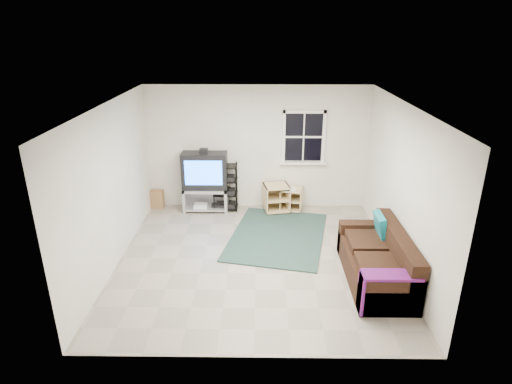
{
  "coord_description": "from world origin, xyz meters",
  "views": [
    {
      "loc": [
        0.08,
        -6.33,
        3.72
      ],
      "look_at": [
        -0.01,
        0.4,
        1.06
      ],
      "focal_mm": 30.0,
      "sensor_mm": 36.0,
      "label": 1
    }
  ],
  "objects_px": {
    "tv_unit": "(205,177)",
    "side_table_right": "(292,197)",
    "side_table_left": "(276,197)",
    "av_rack": "(225,190)",
    "sofa": "(378,262)"
  },
  "relations": [
    {
      "from": "sofa",
      "to": "tv_unit",
      "type": "bearing_deg",
      "value": 138.42
    },
    {
      "from": "side_table_left",
      "to": "sofa",
      "type": "distance_m",
      "value": 3.02
    },
    {
      "from": "tv_unit",
      "to": "side_table_right",
      "type": "distance_m",
      "value": 1.88
    },
    {
      "from": "av_rack",
      "to": "side_table_left",
      "type": "height_order",
      "value": "av_rack"
    },
    {
      "from": "tv_unit",
      "to": "side_table_left",
      "type": "height_order",
      "value": "tv_unit"
    },
    {
      "from": "tv_unit",
      "to": "side_table_left",
      "type": "xyz_separation_m",
      "value": [
        1.48,
        -0.01,
        -0.43
      ]
    },
    {
      "from": "side_table_left",
      "to": "side_table_right",
      "type": "bearing_deg",
      "value": 8.26
    },
    {
      "from": "av_rack",
      "to": "sofa",
      "type": "height_order",
      "value": "av_rack"
    },
    {
      "from": "tv_unit",
      "to": "av_rack",
      "type": "height_order",
      "value": "tv_unit"
    },
    {
      "from": "side_table_left",
      "to": "sofa",
      "type": "xyz_separation_m",
      "value": [
        1.5,
        -2.63,
        -0.01
      ]
    },
    {
      "from": "side_table_right",
      "to": "sofa",
      "type": "bearing_deg",
      "value": -66.59
    },
    {
      "from": "av_rack",
      "to": "side_table_left",
      "type": "xyz_separation_m",
      "value": [
        1.07,
        -0.06,
        -0.13
      ]
    },
    {
      "from": "tv_unit",
      "to": "sofa",
      "type": "bearing_deg",
      "value": -41.58
    },
    {
      "from": "tv_unit",
      "to": "av_rack",
      "type": "relative_size",
      "value": 1.34
    },
    {
      "from": "tv_unit",
      "to": "sofa",
      "type": "relative_size",
      "value": 0.71
    }
  ]
}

